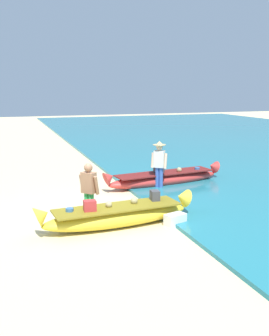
{
  "coord_description": "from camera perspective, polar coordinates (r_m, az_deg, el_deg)",
  "views": [
    {
      "loc": [
        -2.26,
        -10.08,
        3.49
      ],
      "look_at": [
        1.84,
        1.87,
        0.9
      ],
      "focal_mm": 42.01,
      "sensor_mm": 36.0,
      "label": 1
    }
  ],
  "objects": [
    {
      "name": "person_tourist_customer",
      "position": [
        10.2,
        -6.64,
        -3.19
      ],
      "size": [
        0.5,
        0.54,
        1.6
      ],
      "color": "green",
      "rests_on": "ground"
    },
    {
      "name": "boat_yellow_foreground",
      "position": [
        10.1,
        -2.47,
        -6.84
      ],
      "size": [
        4.24,
        1.15,
        0.84
      ],
      "color": "yellow",
      "rests_on": "ground"
    },
    {
      "name": "ground_plane",
      "position": [
        10.91,
        -6.03,
        -7.15
      ],
      "size": [
        80.0,
        80.0,
        0.0
      ],
      "primitive_type": "plane",
      "color": "beige"
    },
    {
      "name": "boat_red_midground",
      "position": [
        14.23,
        4.37,
        -1.5
      ],
      "size": [
        4.74,
        1.34,
        0.8
      ],
      "color": "red",
      "rests_on": "ground"
    },
    {
      "name": "person_vendor_hatted",
      "position": [
        13.5,
        3.61,
        0.88
      ],
      "size": [
        0.55,
        0.49,
        1.71
      ],
      "color": "#3D5BA8",
      "rests_on": "ground"
    },
    {
      "name": "cooler_box",
      "position": [
        10.26,
        5.92,
        -7.46
      ],
      "size": [
        0.61,
        0.45,
        0.31
      ],
      "primitive_type": "cube",
      "rotation": [
        0.0,
        0.0,
        0.3
      ],
      "color": "silver",
      "rests_on": "ground"
    }
  ]
}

